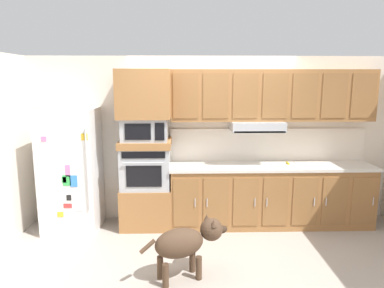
# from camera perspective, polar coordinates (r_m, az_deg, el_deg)

# --- Properties ---
(ground_plane) EXTENTS (9.60, 9.60, 0.00)m
(ground_plane) POSITION_cam_1_polar(r_m,az_deg,el_deg) (4.85, 4.00, -16.18)
(ground_plane) COLOR #9E9389
(back_kitchen_wall) EXTENTS (6.20, 0.12, 2.50)m
(back_kitchen_wall) POSITION_cam_1_polar(r_m,az_deg,el_deg) (5.52, 3.09, 0.83)
(back_kitchen_wall) COLOR silver
(back_kitchen_wall) RESTS_ON ground
(refrigerator) EXTENTS (0.76, 0.73, 1.76)m
(refrigerator) POSITION_cam_1_polar(r_m,az_deg,el_deg) (5.40, -18.76, -3.95)
(refrigerator) COLOR white
(refrigerator) RESTS_ON ground
(oven_base_cabinet) EXTENTS (0.74, 0.62, 0.60)m
(oven_base_cabinet) POSITION_cam_1_polar(r_m,az_deg,el_deg) (5.43, -7.23, -9.81)
(oven_base_cabinet) COLOR #996638
(oven_base_cabinet) RESTS_ON ground
(built_in_oven) EXTENTS (0.70, 0.62, 0.60)m
(built_in_oven) POSITION_cam_1_polar(r_m,az_deg,el_deg) (5.25, -7.38, -3.66)
(built_in_oven) COLOR #A8AAAF
(built_in_oven) RESTS_ON oven_base_cabinet
(appliance_mid_shelf) EXTENTS (0.74, 0.62, 0.10)m
(appliance_mid_shelf) POSITION_cam_1_polar(r_m,az_deg,el_deg) (5.18, -7.47, 0.11)
(appliance_mid_shelf) COLOR #996638
(appliance_mid_shelf) RESTS_ON built_in_oven
(microwave) EXTENTS (0.64, 0.54, 0.32)m
(microwave) POSITION_cam_1_polar(r_m,az_deg,el_deg) (5.14, -7.53, 2.40)
(microwave) COLOR #A8AAAF
(microwave) RESTS_ON appliance_mid_shelf
(appliance_upper_cabinet) EXTENTS (0.74, 0.62, 0.68)m
(appliance_upper_cabinet) POSITION_cam_1_polar(r_m,az_deg,el_deg) (5.10, -7.66, 7.98)
(appliance_upper_cabinet) COLOR #996638
(appliance_upper_cabinet) RESTS_ON microwave
(lower_cabinet_run) EXTENTS (2.95, 0.63, 0.88)m
(lower_cabinet_run) POSITION_cam_1_polar(r_m,az_deg,el_deg) (5.51, 12.44, -8.13)
(lower_cabinet_run) COLOR #996638
(lower_cabinet_run) RESTS_ON ground
(countertop_slab) EXTENTS (2.99, 0.64, 0.04)m
(countertop_slab) POSITION_cam_1_polar(r_m,az_deg,el_deg) (5.38, 12.62, -3.47)
(countertop_slab) COLOR beige
(countertop_slab) RESTS_ON lower_cabinet_run
(backsplash_panel) EXTENTS (2.99, 0.02, 0.50)m
(backsplash_panel) POSITION_cam_1_polar(r_m,az_deg,el_deg) (5.60, 12.02, -0.08)
(backsplash_panel) COLOR white
(backsplash_panel) RESTS_ON countertop_slab
(upper_cabinet_with_hood) EXTENTS (2.95, 0.48, 0.88)m
(upper_cabinet_with_hood) POSITION_cam_1_polar(r_m,az_deg,el_deg) (5.35, 12.58, 7.32)
(upper_cabinet_with_hood) COLOR #996638
(upper_cabinet_with_hood) RESTS_ON backsplash_panel
(screwdriver) EXTENTS (0.13, 0.12, 0.03)m
(screwdriver) POSITION_cam_1_polar(r_m,az_deg,el_deg) (5.49, 15.18, -2.96)
(screwdriver) COLOR yellow
(screwdriver) RESTS_ON countertop_slab
(dog) EXTENTS (0.98, 0.52, 0.66)m
(dog) POSITION_cam_1_polar(r_m,az_deg,el_deg) (4.02, -0.81, -15.32)
(dog) COLOR #473323
(dog) RESTS_ON ground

